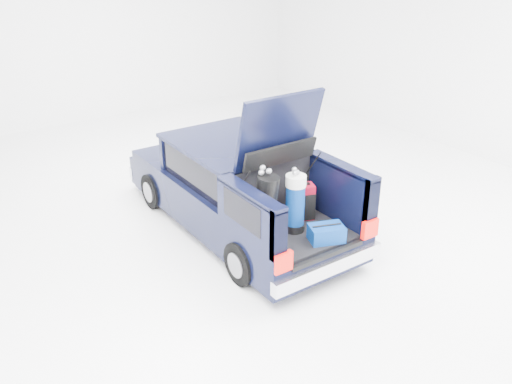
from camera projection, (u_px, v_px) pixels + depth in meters
ground at (239, 227)px, 8.87m from camera, size 14.00×14.00×0.00m
car at (235, 187)px, 8.67m from camera, size 1.87×4.65×2.47m
red_suitcase at (302, 202)px, 7.76m from camera, size 0.39×0.32×0.55m
black_golf_bag at (265, 208)px, 7.12m from camera, size 0.41×0.47×1.06m
blue_golf_bag at (295, 203)px, 7.37m from camera, size 0.37×0.37×0.94m
blue_duffel at (326, 233)px, 7.25m from camera, size 0.53×0.44×0.24m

